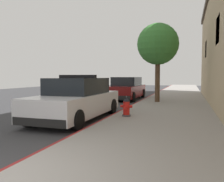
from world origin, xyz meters
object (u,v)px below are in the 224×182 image
Objects in this scene: police_cruiser at (77,100)px; fire_hydrant at (126,107)px; parked_car_silver_ahead at (127,89)px; street_tree at (158,45)px.

police_cruiser reaches higher than fire_hydrant.
parked_car_silver_ahead is 6.37× the size of fire_hydrant.
parked_car_silver_ahead is at bearing 104.53° from fire_hydrant.
police_cruiser is at bearing -168.67° from fire_hydrant.
parked_car_silver_ahead is (-0.19, 8.18, -0.00)m from police_cruiser.
fire_hydrant is 6.17m from street_tree.
fire_hydrant is at bearing -94.67° from street_tree.
police_cruiser is 8.18m from parked_car_silver_ahead.
street_tree reaches higher than police_cruiser.
parked_car_silver_ahead is at bearing 91.35° from police_cruiser.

